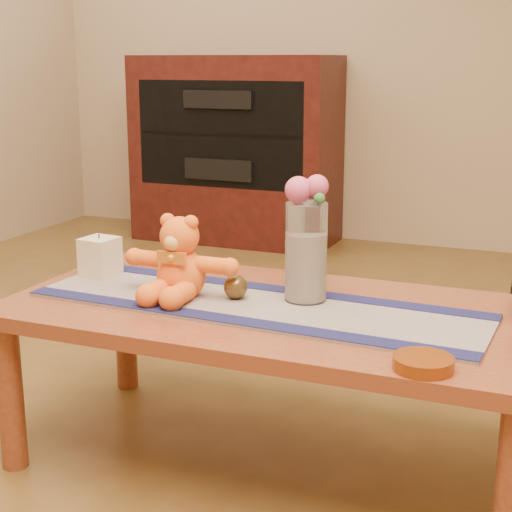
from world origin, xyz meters
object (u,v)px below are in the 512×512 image
at_px(pillar_candle, 100,257).
at_px(bronze_ball, 236,287).
at_px(teddy_bear, 181,257).
at_px(amber_dish, 423,363).
at_px(glass_vase, 306,252).

bearing_deg(pillar_candle, bronze_ball, -7.33).
bearing_deg(bronze_ball, teddy_bear, -170.10).
bearing_deg(bronze_ball, pillar_candle, 172.67).
bearing_deg(amber_dish, pillar_candle, 161.30).
distance_m(teddy_bear, amber_dish, 0.75).
relative_size(teddy_bear, amber_dish, 2.43).
height_order(teddy_bear, pillar_candle, teddy_bear).
distance_m(teddy_bear, pillar_candle, 0.33).
xyz_separation_m(glass_vase, bronze_ball, (-0.18, -0.06, -0.10)).
distance_m(pillar_candle, amber_dish, 1.07).
relative_size(pillar_candle, glass_vase, 0.44).
height_order(bronze_ball, amber_dish, bronze_ball).
bearing_deg(glass_vase, amber_dish, -42.36).
distance_m(teddy_bear, bronze_ball, 0.17).
height_order(pillar_candle, amber_dish, pillar_candle).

